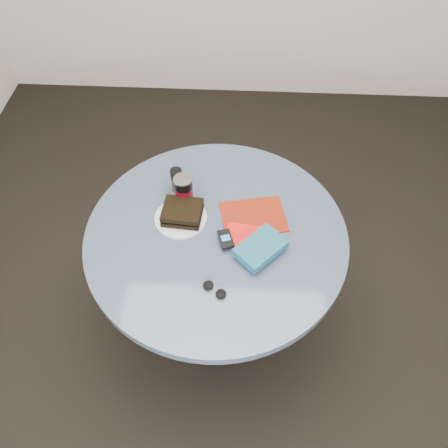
{
  "coord_description": "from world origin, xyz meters",
  "views": [
    {
      "loc": [
        0.08,
        -1.0,
        2.07
      ],
      "look_at": [
        0.03,
        0.0,
        0.8
      ],
      "focal_mm": 35.0,
      "sensor_mm": 36.0,
      "label": 1
    }
  ],
  "objects_px": {
    "plate": "(181,218)",
    "pepper_grinder": "(177,180)",
    "table": "(217,256)",
    "red_book": "(248,237)",
    "sandwich": "(182,212)",
    "headphones": "(214,290)",
    "novel": "(261,248)",
    "mp3_player": "(226,239)",
    "soda_can": "(184,191)",
    "magazine": "(253,217)"
  },
  "relations": [
    {
      "from": "sandwich",
      "to": "magazine",
      "type": "height_order",
      "value": "sandwich"
    },
    {
      "from": "mp3_player",
      "to": "red_book",
      "type": "bearing_deg",
      "value": 16.48
    },
    {
      "from": "soda_can",
      "to": "magazine",
      "type": "xyz_separation_m",
      "value": [
        0.28,
        -0.06,
        -0.07
      ]
    },
    {
      "from": "sandwich",
      "to": "soda_can",
      "type": "relative_size",
      "value": 1.17
    },
    {
      "from": "plate",
      "to": "headphones",
      "type": "distance_m",
      "value": 0.35
    },
    {
      "from": "soda_can",
      "to": "magazine",
      "type": "distance_m",
      "value": 0.29
    },
    {
      "from": "mp3_player",
      "to": "novel",
      "type": "bearing_deg",
      "value": -17.77
    },
    {
      "from": "magazine",
      "to": "headphones",
      "type": "relative_size",
      "value": 2.51
    },
    {
      "from": "mp3_player",
      "to": "headphones",
      "type": "xyz_separation_m",
      "value": [
        -0.03,
        -0.21,
        -0.01
      ]
    },
    {
      "from": "magazine",
      "to": "red_book",
      "type": "distance_m",
      "value": 0.11
    },
    {
      "from": "pepper_grinder",
      "to": "red_book",
      "type": "relative_size",
      "value": 0.66
    },
    {
      "from": "red_book",
      "to": "sandwich",
      "type": "bearing_deg",
      "value": 166.91
    },
    {
      "from": "plate",
      "to": "pepper_grinder",
      "type": "relative_size",
      "value": 1.87
    },
    {
      "from": "sandwich",
      "to": "mp3_player",
      "type": "xyz_separation_m",
      "value": [
        0.17,
        -0.11,
        -0.01
      ]
    },
    {
      "from": "pepper_grinder",
      "to": "magazine",
      "type": "relative_size",
      "value": 0.44
    },
    {
      "from": "magazine",
      "to": "pepper_grinder",
      "type": "bearing_deg",
      "value": 145.5
    },
    {
      "from": "red_book",
      "to": "headphones",
      "type": "relative_size",
      "value": 1.68
    },
    {
      "from": "table",
      "to": "plate",
      "type": "xyz_separation_m",
      "value": [
        -0.14,
        0.05,
        0.17
      ]
    },
    {
      "from": "headphones",
      "to": "pepper_grinder",
      "type": "bearing_deg",
      "value": 111.23
    },
    {
      "from": "mp3_player",
      "to": "headphones",
      "type": "bearing_deg",
      "value": -97.73
    },
    {
      "from": "soda_can",
      "to": "pepper_grinder",
      "type": "distance_m",
      "value": 0.08
    },
    {
      "from": "pepper_grinder",
      "to": "headphones",
      "type": "height_order",
      "value": "pepper_grinder"
    },
    {
      "from": "soda_can",
      "to": "pepper_grinder",
      "type": "relative_size",
      "value": 1.23
    },
    {
      "from": "red_book",
      "to": "table",
      "type": "bearing_deg",
      "value": 172.75
    },
    {
      "from": "plate",
      "to": "sandwich",
      "type": "distance_m",
      "value": 0.03
    },
    {
      "from": "plate",
      "to": "novel",
      "type": "relative_size",
      "value": 1.14
    },
    {
      "from": "plate",
      "to": "magazine",
      "type": "distance_m",
      "value": 0.28
    },
    {
      "from": "magazine",
      "to": "headphones",
      "type": "distance_m",
      "value": 0.36
    },
    {
      "from": "table",
      "to": "mp3_player",
      "type": "height_order",
      "value": "mp3_player"
    },
    {
      "from": "red_book",
      "to": "soda_can",
      "type": "bearing_deg",
      "value": 151.52
    },
    {
      "from": "pepper_grinder",
      "to": "headphones",
      "type": "relative_size",
      "value": 1.11
    },
    {
      "from": "headphones",
      "to": "soda_can",
      "type": "bearing_deg",
      "value": 109.97
    },
    {
      "from": "pepper_grinder",
      "to": "novel",
      "type": "xyz_separation_m",
      "value": [
        0.34,
        -0.3,
        -0.02
      ]
    },
    {
      "from": "novel",
      "to": "mp3_player",
      "type": "height_order",
      "value": "novel"
    },
    {
      "from": "sandwich",
      "to": "soda_can",
      "type": "distance_m",
      "value": 0.09
    },
    {
      "from": "table",
      "to": "headphones",
      "type": "bearing_deg",
      "value": -87.64
    },
    {
      "from": "mp3_player",
      "to": "headphones",
      "type": "distance_m",
      "value": 0.21
    },
    {
      "from": "novel",
      "to": "plate",
      "type": "bearing_deg",
      "value": 108.86
    },
    {
      "from": "plate",
      "to": "soda_can",
      "type": "distance_m",
      "value": 0.11
    },
    {
      "from": "table",
      "to": "sandwich",
      "type": "relative_size",
      "value": 6.39
    },
    {
      "from": "plate",
      "to": "novel",
      "type": "height_order",
      "value": "novel"
    },
    {
      "from": "plate",
      "to": "magazine",
      "type": "relative_size",
      "value": 0.83
    },
    {
      "from": "pepper_grinder",
      "to": "table",
      "type": "bearing_deg",
      "value": -51.01
    },
    {
      "from": "plate",
      "to": "magazine",
      "type": "height_order",
      "value": "plate"
    },
    {
      "from": "soda_can",
      "to": "novel",
      "type": "xyz_separation_m",
      "value": [
        0.3,
        -0.23,
        -0.03
      ]
    },
    {
      "from": "table",
      "to": "red_book",
      "type": "xyz_separation_m",
      "value": [
        0.12,
        -0.03,
        0.17
      ]
    },
    {
      "from": "novel",
      "to": "mp3_player",
      "type": "relative_size",
      "value": 1.92
    },
    {
      "from": "sandwich",
      "to": "red_book",
      "type": "bearing_deg",
      "value": -18.19
    },
    {
      "from": "sandwich",
      "to": "pepper_grinder",
      "type": "bearing_deg",
      "value": 103.92
    },
    {
      "from": "red_book",
      "to": "magazine",
      "type": "bearing_deg",
      "value": 84.38
    }
  ]
}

